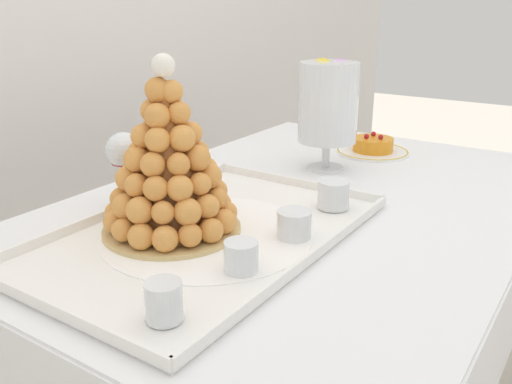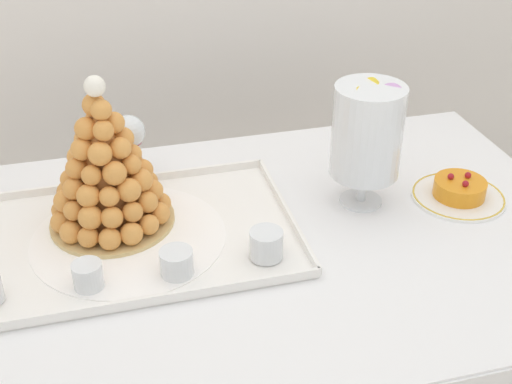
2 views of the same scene
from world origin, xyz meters
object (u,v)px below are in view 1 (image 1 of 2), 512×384
Objects in this scene: fruit_tart_plate at (373,148)px; dessert_cup_left at (164,302)px; macaron_goblet at (328,104)px; dessert_cup_mid_right at (333,195)px; serving_tray at (207,235)px; dessert_cup_mid_left at (241,257)px; wine_glass at (124,153)px; croquembouche at (169,167)px; dessert_cup_centre at (294,225)px.

dessert_cup_left is at bearing -173.72° from fruit_tart_plate.
dessert_cup_mid_right is at bearing -150.11° from macaron_goblet.
serving_tray is 12.17× the size of dessert_cup_mid_left.
dessert_cup_left is at bearing -127.79° from wine_glass.
croquembouche is 0.53m from macaron_goblet.
croquembouche is at bearing 173.48° from fruit_tart_plate.
dessert_cup_left is 0.20× the size of macaron_goblet.
croquembouche is 5.86× the size of dessert_cup_mid_left.
dessert_cup_centre reaches higher than serving_tray.
macaron_goblet is at bearing 14.43° from dessert_cup_mid_left.
fruit_tart_plate is (0.96, 0.11, -0.02)m from dessert_cup_left.
dessert_cup_mid_left is (-0.08, -0.13, 0.03)m from serving_tray.
croquembouche is at bearing -108.73° from wine_glass.
wine_glass is (0.12, 0.37, 0.08)m from dessert_cup_mid_left.
macaron_goblet is (0.52, -0.05, 0.04)m from croquembouche.
macaron_goblet is at bearing 29.89° from dessert_cup_mid_right.
macaron_goblet is at bearing -25.63° from wine_glass.
macaron_goblet is (0.58, 0.15, 0.14)m from dessert_cup_mid_left.
fruit_tart_plate reaches higher than serving_tray.
croquembouche reaches higher than dessert_cup_mid_right.
dessert_cup_mid_left is 0.35× the size of wine_glass.
dessert_cup_centre is at bearing -169.83° from fruit_tart_plate.
fruit_tart_plate is at bearing 12.89° from dessert_cup_mid_right.
dessert_cup_left is at bearing -169.08° from macaron_goblet.
dessert_cup_left is at bearing -152.74° from serving_tray.
dessert_cup_mid_right is 0.47m from fruit_tart_plate.
dessert_cup_mid_right reaches higher than dessert_cup_left.
macaron_goblet is 1.77× the size of wine_glass.
serving_tray is 2.37× the size of macaron_goblet.
dessert_cup_mid_left is 0.16m from dessert_cup_centre.
dessert_cup_mid_left is at bearing -106.03° from croquembouche.
croquembouche reaches higher than serving_tray.
wine_glass is at bearing 81.97° from serving_tray.
dessert_cup_mid_right is (0.24, -0.13, 0.03)m from serving_tray.
wine_glass is (-0.04, 0.37, 0.08)m from dessert_cup_centre.
dessert_cup_mid_left is at bearing -1.62° from dessert_cup_left.
croquembouche reaches higher than wine_glass.
croquembouche reaches higher than fruit_tart_plate.
fruit_tart_plate is at bearing 7.94° from dessert_cup_mid_left.
macaron_goblet reaches higher than wine_glass.
dessert_cup_mid_left is at bearing -107.33° from wine_glass.
dessert_cup_mid_left is (-0.06, -0.19, -0.10)m from croquembouche.
croquembouche is 2.02× the size of wine_glass.
wine_glass is (-0.21, 0.37, 0.08)m from dessert_cup_mid_right.
fruit_tart_plate is (0.79, 0.11, -0.02)m from dessert_cup_mid_left.
dessert_cup_centre is at bearing -83.74° from wine_glass.
serving_tray is at bearing 178.08° from fruit_tart_plate.
dessert_cup_centre is (0.10, -0.20, -0.10)m from croquembouche.
dessert_cup_left is 1.01× the size of dessert_cup_mid_left.
serving_tray is 12.10× the size of dessert_cup_left.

